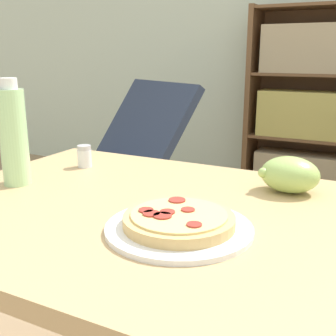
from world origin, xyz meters
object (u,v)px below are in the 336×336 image
lounge_chair_near (119,187)px  pizza_on_plate (180,224)px  drink_bottle (13,136)px  grape_bunch (290,175)px  salt_shaker (84,156)px  bookshelf (304,111)px

lounge_chair_near → pizza_on_plate: bearing=-26.8°
drink_bottle → grape_bunch: bearing=21.6°
drink_bottle → salt_shaker: drink_bottle is taller
grape_bunch → lounge_chair_near: 1.59m
salt_shaker → bookshelf: bookshelf is taller
salt_shaker → grape_bunch: bearing=3.9°
salt_shaker → bookshelf: (0.25, 2.15, -0.12)m
grape_bunch → lounge_chair_near: lounge_chair_near is taller
pizza_on_plate → bookshelf: bookshelf is taller
lounge_chair_near → grape_bunch: bearing=-15.5°
drink_bottle → bookshelf: (0.29, 2.35, -0.21)m
drink_bottle → lounge_chair_near: bearing=113.3°
lounge_chair_near → drink_bottle: bearing=-41.1°
salt_shaker → drink_bottle: bearing=-103.4°
salt_shaker → pizza_on_plate: bearing=-33.0°
pizza_on_plate → lounge_chair_near: bearing=127.6°
grape_bunch → bookshelf: bookshelf is taller
bookshelf → grape_bunch: bearing=-81.5°
grape_bunch → bookshelf: bearing=98.5°
lounge_chair_near → bookshelf: (0.83, 1.11, 0.36)m
salt_shaker → lounge_chair_near: lounge_chair_near is taller
grape_bunch → drink_bottle: size_ratio=0.52×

